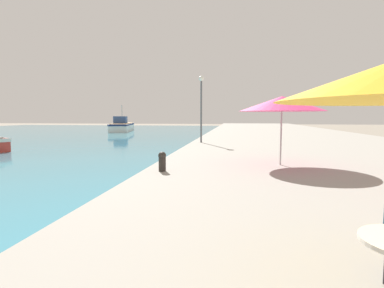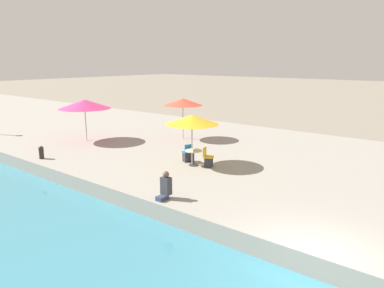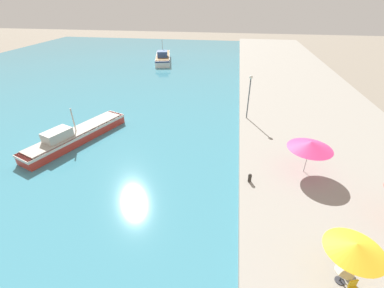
{
  "view_description": "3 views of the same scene",
  "coord_description": "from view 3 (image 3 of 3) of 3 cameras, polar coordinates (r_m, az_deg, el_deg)",
  "views": [
    {
      "loc": [
        3.08,
        4.93,
        2.49
      ],
      "look_at": [
        1.5,
        15.75,
        1.48
      ],
      "focal_mm": 28.0,
      "sensor_mm": 36.0,
      "label": 1
    },
    {
      "loc": [
        -8.75,
        -3.07,
        5.61
      ],
      "look_at": [
        4.71,
        7.88,
        1.68
      ],
      "focal_mm": 35.0,
      "sensor_mm": 36.0,
      "label": 2
    },
    {
      "loc": [
        -1.05,
        -0.33,
        12.18
      ],
      "look_at": [
        -4.0,
        18.0,
        1.28
      ],
      "focal_mm": 24.0,
      "sensor_mm": 36.0,
      "label": 3
    }
  ],
  "objects": [
    {
      "name": "fishing_boat_mid",
      "position": [
        55.76,
        -6.48,
        18.57
      ],
      "size": [
        5.28,
        11.29,
        4.27
      ],
      "rotation": [
        0.0,
        0.0,
        0.24
      ],
      "color": "white",
      "rests_on": "water_basin"
    },
    {
      "name": "mooring_bollard",
      "position": [
        18.62,
        12.73,
        -7.27
      ],
      "size": [
        0.26,
        0.26,
        0.65
      ],
      "color": "#2D2823",
      "rests_on": "quay_promenade"
    },
    {
      "name": "cafe_chair_left",
      "position": [
        15.36,
        30.67,
        -22.1
      ],
      "size": [
        0.54,
        0.56,
        0.91
      ],
      "rotation": [
        0.0,
        0.0,
        -0.44
      ],
      "color": "#2D2D33",
      "rests_on": "quay_promenade"
    },
    {
      "name": "lamppost",
      "position": [
        27.17,
        12.68,
        11.67
      ],
      "size": [
        0.36,
        0.36,
        4.56
      ],
      "color": "#565B60",
      "rests_on": "quay_promenade"
    },
    {
      "name": "quay_promenade",
      "position": [
        40.19,
        22.14,
        11.09
      ],
      "size": [
        16.0,
        90.0,
        0.68
      ],
      "color": "gray",
      "rests_on": "ground_plane"
    },
    {
      "name": "cafe_table",
      "position": [
        14.72,
        30.52,
        -23.63
      ],
      "size": [
        0.8,
        0.8,
        0.74
      ],
      "color": "#333338",
      "rests_on": "quay_promenade"
    },
    {
      "name": "cafe_umbrella_striped",
      "position": [
        19.93,
        24.85,
        -0.23
      ],
      "size": [
        3.14,
        3.14,
        2.55
      ],
      "color": "#B7B7B7",
      "rests_on": "quay_promenade"
    },
    {
      "name": "cafe_umbrella_pink",
      "position": [
        13.7,
        32.59,
        -18.77
      ],
      "size": [
        2.54,
        2.54,
        2.4
      ],
      "color": "#B7B7B7",
      "rests_on": "quay_promenade"
    },
    {
      "name": "fishing_boat_near",
      "position": [
        26.47,
        -24.49,
        1.79
      ],
      "size": [
        5.76,
        10.6,
        3.3
      ],
      "rotation": [
        0.0,
        0.0,
        -0.37
      ],
      "color": "red",
      "rests_on": "water_basin"
    },
    {
      "name": "water_basin",
      "position": [
        47.62,
        -26.41,
        12.56
      ],
      "size": [
        56.0,
        90.0,
        0.04
      ],
      "color": "teal",
      "rests_on": "ground_plane"
    }
  ]
}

